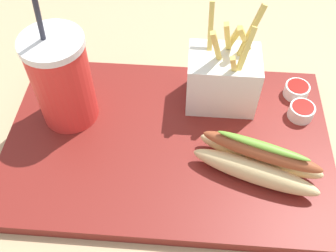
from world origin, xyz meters
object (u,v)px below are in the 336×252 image
(soda_cup, at_px, (62,80))
(ketchup_cup_1, at_px, (297,90))
(fries_basket, at_px, (223,78))
(ketchup_cup_2, at_px, (301,111))
(hot_dog_1, at_px, (258,161))

(soda_cup, bearing_deg, ketchup_cup_1, -169.32)
(fries_basket, relative_size, ketchup_cup_1, 4.17)
(fries_basket, xyz_separation_m, ketchup_cup_2, (-0.12, 0.03, -0.04))
(fries_basket, height_order, ketchup_cup_2, fries_basket)
(hot_dog_1, distance_m, ketchup_cup_2, 0.13)
(soda_cup, distance_m, hot_dog_1, 0.29)
(ketchup_cup_1, bearing_deg, soda_cup, 10.68)
(hot_dog_1, height_order, ketchup_cup_2, hot_dog_1)
(soda_cup, xyz_separation_m, fries_basket, (-0.23, -0.05, -0.03))
(fries_basket, bearing_deg, ketchup_cup_1, -170.86)
(soda_cup, xyz_separation_m, hot_dog_1, (-0.28, 0.08, -0.05))
(soda_cup, xyz_separation_m, ketchup_cup_1, (-0.35, -0.07, -0.06))
(soda_cup, bearing_deg, ketchup_cup_2, -176.51)
(soda_cup, bearing_deg, fries_basket, -168.51)
(hot_dog_1, bearing_deg, fries_basket, -69.43)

